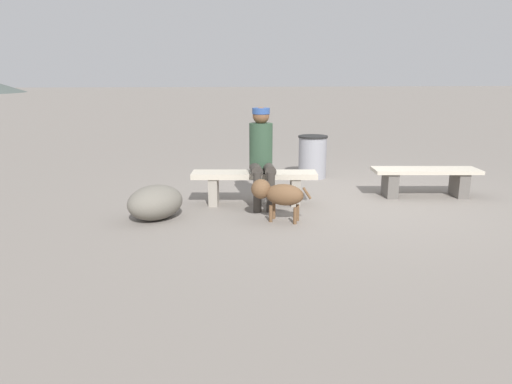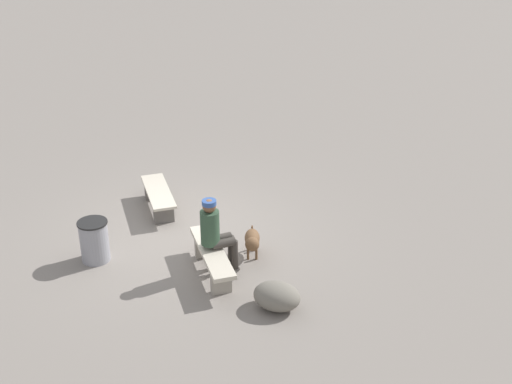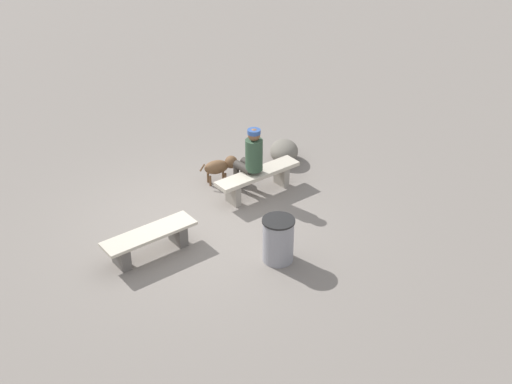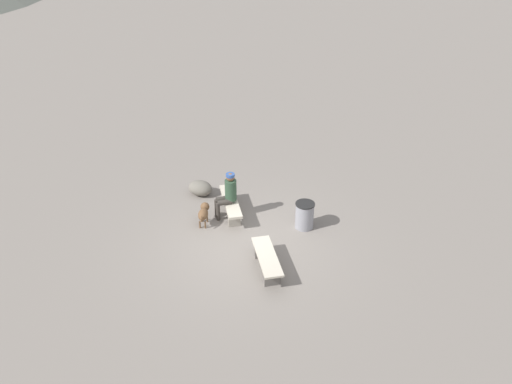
{
  "view_description": "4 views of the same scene",
  "coord_description": "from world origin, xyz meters",
  "px_view_note": "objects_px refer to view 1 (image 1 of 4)",
  "views": [
    {
      "loc": [
        2.71,
        6.03,
        1.71
      ],
      "look_at": [
        1.56,
        0.61,
        0.36
      ],
      "focal_mm": 32.52,
      "sensor_mm": 36.0,
      "label": 1
    },
    {
      "loc": [
        10.09,
        -4.18,
        6.29
      ],
      "look_at": [
        0.12,
        1.42,
        0.58
      ],
      "focal_mm": 47.24,
      "sensor_mm": 36.0,
      "label": 2
    },
    {
      "loc": [
        -6.54,
        -6.81,
        6.14
      ],
      "look_at": [
        0.75,
        -0.67,
        0.53
      ],
      "focal_mm": 45.14,
      "sensor_mm": 36.0,
      "label": 3
    },
    {
      "loc": [
        -9.65,
        3.96,
        7.82
      ],
      "look_at": [
        0.89,
        -0.68,
        0.88
      ],
      "focal_mm": 35.3,
      "sensor_mm": 36.0,
      "label": 4
    }
  ],
  "objects_px": {
    "seated_person": "(262,150)",
    "trash_bin": "(312,157)",
    "bench_left": "(425,178)",
    "dog": "(277,194)",
    "bench_right": "(254,181)",
    "boulder": "(155,202)"
  },
  "relations": [
    {
      "from": "bench_right",
      "to": "dog",
      "type": "height_order",
      "value": "dog"
    },
    {
      "from": "seated_person",
      "to": "boulder",
      "type": "bearing_deg",
      "value": 19.82
    },
    {
      "from": "bench_left",
      "to": "seated_person",
      "type": "distance_m",
      "value": 2.56
    },
    {
      "from": "dog",
      "to": "trash_bin",
      "type": "height_order",
      "value": "trash_bin"
    },
    {
      "from": "seated_person",
      "to": "dog",
      "type": "xyz_separation_m",
      "value": [
        -0.04,
        0.73,
        -0.43
      ]
    },
    {
      "from": "dog",
      "to": "boulder",
      "type": "height_order",
      "value": "dog"
    },
    {
      "from": "bench_left",
      "to": "boulder",
      "type": "height_order",
      "value": "boulder"
    },
    {
      "from": "bench_right",
      "to": "dog",
      "type": "bearing_deg",
      "value": 110.04
    },
    {
      "from": "bench_left",
      "to": "boulder",
      "type": "bearing_deg",
      "value": 17.12
    },
    {
      "from": "bench_right",
      "to": "boulder",
      "type": "distance_m",
      "value": 1.43
    },
    {
      "from": "bench_right",
      "to": "seated_person",
      "type": "distance_m",
      "value": 0.46
    },
    {
      "from": "bench_left",
      "to": "trash_bin",
      "type": "bearing_deg",
      "value": -42.09
    },
    {
      "from": "dog",
      "to": "boulder",
      "type": "relative_size",
      "value": 0.92
    },
    {
      "from": "bench_left",
      "to": "dog",
      "type": "xyz_separation_m",
      "value": [
        2.47,
        0.74,
        0.07
      ]
    },
    {
      "from": "bench_left",
      "to": "bench_right",
      "type": "height_order",
      "value": "bench_right"
    },
    {
      "from": "bench_right",
      "to": "boulder",
      "type": "xyz_separation_m",
      "value": [
        1.36,
        0.44,
        -0.12
      ]
    },
    {
      "from": "bench_left",
      "to": "seated_person",
      "type": "xyz_separation_m",
      "value": [
        2.51,
        0.01,
        0.5
      ]
    },
    {
      "from": "trash_bin",
      "to": "seated_person",
      "type": "bearing_deg",
      "value": 52.09
    },
    {
      "from": "bench_right",
      "to": "seated_person",
      "type": "height_order",
      "value": "seated_person"
    },
    {
      "from": "bench_left",
      "to": "seated_person",
      "type": "bearing_deg",
      "value": 12.26
    },
    {
      "from": "seated_person",
      "to": "trash_bin",
      "type": "bearing_deg",
      "value": -121.56
    },
    {
      "from": "seated_person",
      "to": "dog",
      "type": "bearing_deg",
      "value": 99.34
    }
  ]
}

